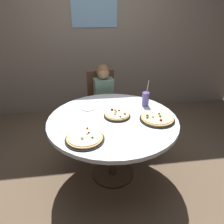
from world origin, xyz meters
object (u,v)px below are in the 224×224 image
Objects in this scene: dining_table at (113,126)px; pizza_cheese at (85,138)px; chair_wooden at (102,100)px; soda_cup at (146,99)px; diner_child at (105,108)px; pizza_veggie at (117,115)px; plate_small at (88,108)px; pizza_pepperoni at (157,119)px.

pizza_cheese is (-0.30, -0.35, 0.10)m from dining_table.
dining_table is at bearing -89.36° from chair_wooden.
dining_table is 4.37× the size of soda_cup.
dining_table is 1.24× the size of diner_child.
diner_child is 3.11× the size of pizza_cheese.
chair_wooden is 0.19m from diner_child.
pizza_veggie is 0.52m from pizza_cheese.
pizza_pepperoni is at bearing -29.17° from plate_small.
plate_small is (-0.68, 0.38, -0.01)m from pizza_pepperoni.
pizza_pepperoni is (0.39, -0.14, 0.00)m from pizza_veggie.
dining_table is at bearing -49.86° from plate_small.
pizza_veggie is at bearing 160.62° from pizza_pepperoni.
dining_table is 0.12m from pizza_veggie.
pizza_veggie is at bearing -86.17° from chair_wooden.
pizza_veggie is 0.38m from plate_small.
pizza_cheese is at bearing -104.84° from diner_child.
pizza_cheese is 0.64m from plate_small.
pizza_veggie and pizza_cheese have the same top height.
dining_table is 3.86× the size of pizza_cheese.
chair_wooden reaches higher than plate_small.
dining_table is at bearing -141.94° from pizza_veggie.
pizza_cheese is 1.93× the size of plate_small.
pizza_veggie is 0.43m from soda_cup.
plate_small is (-0.24, 0.29, 0.09)m from dining_table.
plate_small is (-0.23, -0.70, 0.22)m from chair_wooden.
pizza_cheese is at bearing -161.18° from pizza_pepperoni.
plate_small is (0.06, 0.63, -0.01)m from pizza_cheese.
plate_small is (-0.66, 0.02, -0.08)m from soda_cup.
pizza_cheese is (-0.35, -0.39, -0.00)m from pizza_veggie.
pizza_veggie is (0.06, -0.95, 0.24)m from chair_wooden.
chair_wooden is at bearing 112.70° from pizza_pepperoni.
diner_child reaches higher than soda_cup.
diner_child reaches higher than chair_wooden.
diner_child reaches higher than pizza_cheese.
pizza_pepperoni is at bearing -12.26° from dining_table.
plate_small is at bearing 177.87° from soda_cup.
pizza_cheese is at bearing -95.11° from plate_small.
dining_table is 0.46m from pizza_pepperoni.
diner_child is 1.23m from pizza_cheese.
diner_child is (0.02, -0.18, -0.05)m from chair_wooden.
pizza_cheese reaches higher than dining_table.
soda_cup is at bearing 93.69° from pizza_pepperoni.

